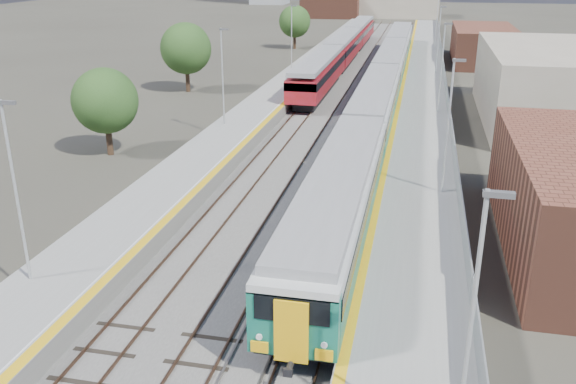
% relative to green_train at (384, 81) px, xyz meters
% --- Properties ---
extents(ground, '(320.00, 320.00, 0.00)m').
position_rel_green_train_xyz_m(ground, '(-1.50, 2.16, -2.40)').
color(ground, '#47443A').
rests_on(ground, ground).
extents(ballast_bed, '(10.50, 155.00, 0.06)m').
position_rel_green_train_xyz_m(ballast_bed, '(-3.75, 4.66, -2.37)').
color(ballast_bed, '#565451').
rests_on(ballast_bed, ground).
extents(tracks, '(8.96, 160.00, 0.17)m').
position_rel_green_train_xyz_m(tracks, '(-3.15, 6.34, -2.29)').
color(tracks, '#4C3323').
rests_on(tracks, ground).
extents(platform_right, '(4.70, 155.00, 8.52)m').
position_rel_green_train_xyz_m(platform_right, '(3.78, 4.66, -1.86)').
color(platform_right, slate).
rests_on(platform_right, ground).
extents(platform_left, '(4.30, 155.00, 8.52)m').
position_rel_green_train_xyz_m(platform_left, '(-10.55, 4.65, -1.88)').
color(platform_left, slate).
rests_on(platform_left, ground).
extents(green_train, '(3.09, 85.96, 3.40)m').
position_rel_green_train_xyz_m(green_train, '(0.00, 0.00, 0.00)').
color(green_train, black).
rests_on(green_train, ground).
extents(red_train, '(3.02, 61.25, 3.82)m').
position_rel_green_train_xyz_m(red_train, '(-7.00, 24.32, -0.14)').
color(red_train, black).
rests_on(red_train, ground).
extents(tree_a, '(4.67, 4.67, 6.33)m').
position_rel_green_train_xyz_m(tree_a, '(-18.34, -20.36, 1.59)').
color(tree_a, '#382619').
rests_on(tree_a, ground).
extents(tree_b, '(5.38, 5.38, 7.30)m').
position_rel_green_train_xyz_m(tree_b, '(-21.07, 2.44, 2.20)').
color(tree_b, '#382619').
rests_on(tree_b, ground).
extents(tree_c, '(4.99, 4.99, 6.76)m').
position_rel_green_train_xyz_m(tree_c, '(-16.71, 38.22, 1.86)').
color(tree_c, '#382619').
rests_on(tree_c, ground).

